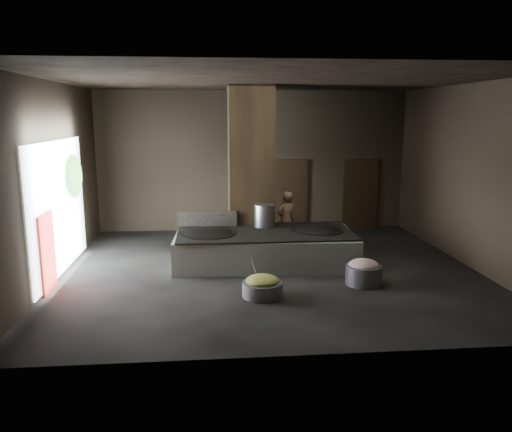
{
  "coord_description": "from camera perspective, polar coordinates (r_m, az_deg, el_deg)",
  "views": [
    {
      "loc": [
        -1.4,
        -11.68,
        3.72
      ],
      "look_at": [
        -0.28,
        0.47,
        1.25
      ],
      "focal_mm": 35.0,
      "sensor_mm": 36.0,
      "label": 1
    }
  ],
  "objects": [
    {
      "name": "back_wall",
      "position": [
        16.35,
        -0.33,
        6.29
      ],
      "size": [
        10.0,
        0.1,
        4.5
      ],
      "primitive_type": "cube",
      "color": "black",
      "rests_on": "ground"
    },
    {
      "name": "wok_right_rim",
      "position": [
        12.89,
        6.99,
        -1.64
      ],
      "size": [
        1.35,
        1.35,
        0.05
      ],
      "primitive_type": "cylinder",
      "color": "black",
      "rests_on": "hearth_platform"
    },
    {
      "name": "splash_guard",
      "position": [
        13.24,
        -5.57,
        -0.33
      ],
      "size": [
        1.57,
        0.13,
        0.39
      ],
      "primitive_type": "cube",
      "rotation": [
        0.0,
        0.0,
        -0.04
      ],
      "color": "black",
      "rests_on": "hearth_platform"
    },
    {
      "name": "ladle",
      "position": [
        10.51,
        -0.16,
        -6.1
      ],
      "size": [
        0.19,
        0.3,
        0.6
      ],
      "primitive_type": "cylinder",
      "rotation": [
        0.49,
        0.0,
        -0.54
      ],
      "color": "#A2A5AA",
      "rests_on": "veg_basin"
    },
    {
      "name": "left_wall",
      "position": [
        12.32,
        -22.49,
        3.73
      ],
      "size": [
        0.1,
        9.0,
        4.5
      ],
      "primitive_type": "cube",
      "color": "black",
      "rests_on": "ground"
    },
    {
      "name": "meat_basin",
      "position": [
        11.47,
        12.18,
        -6.58
      ],
      "size": [
        0.93,
        0.93,
        0.44
      ],
      "primitive_type": "cylinder",
      "rotation": [
        0.0,
        0.0,
        0.18
      ],
      "color": "slate",
      "rests_on": "ground"
    },
    {
      "name": "doorway_near",
      "position": [
        16.54,
        3.86,
        2.31
      ],
      "size": [
        1.18,
        0.08,
        2.38
      ],
      "primitive_type": "cube",
      "color": "black",
      "rests_on": "ground"
    },
    {
      "name": "wok_right",
      "position": [
        12.9,
        6.98,
        -1.94
      ],
      "size": [
        1.32,
        1.32,
        0.37
      ],
      "primitive_type": "ellipsoid",
      "color": "black",
      "rests_on": "hearth_platform"
    },
    {
      "name": "ceiling",
      "position": [
        11.79,
        1.64,
        15.48
      ],
      "size": [
        10.0,
        9.0,
        0.1
      ],
      "primitive_type": "cube",
      "color": "black",
      "rests_on": "back_wall"
    },
    {
      "name": "pavilion_sliver",
      "position": [
        11.5,
        -22.73,
        -3.92
      ],
      "size": [
        0.05,
        0.9,
        1.7
      ],
      "primitive_type": "cube",
      "color": "maroon",
      "rests_on": "ground"
    },
    {
      "name": "wok_left_rim",
      "position": [
        12.5,
        -5.56,
        -2.01
      ],
      "size": [
        1.45,
        1.45,
        0.05
      ],
      "primitive_type": "cylinder",
      "color": "black",
      "rests_on": "hearth_platform"
    },
    {
      "name": "veg_basin",
      "position": [
        10.51,
        0.74,
        -8.37
      ],
      "size": [
        0.93,
        0.93,
        0.31
      ],
      "primitive_type": "cylinder",
      "rotation": [
        0.0,
        0.0,
        -0.11
      ],
      "color": "slate",
      "rests_on": "ground"
    },
    {
      "name": "doorway_near_glow",
      "position": [
        16.74,
        3.1,
        2.26
      ],
      "size": [
        0.85,
        0.04,
        2.0
      ],
      "primitive_type": "cube",
      "color": "#8C6647",
      "rests_on": "ground"
    },
    {
      "name": "meat_fill",
      "position": [
        11.4,
        12.23,
        -5.48
      ],
      "size": [
        0.66,
        0.66,
        0.25
      ],
      "primitive_type": "ellipsoid",
      "color": "#B3766B",
      "rests_on": "meat_basin"
    },
    {
      "name": "right_wall",
      "position": [
        13.42,
        23.58,
        4.21
      ],
      "size": [
        0.1,
        9.0,
        4.5
      ],
      "primitive_type": "cube",
      "color": "black",
      "rests_on": "ground"
    },
    {
      "name": "hearth_platform",
      "position": [
        12.73,
        1.03,
        -3.71
      ],
      "size": [
        4.59,
        2.35,
        0.78
      ],
      "primitive_type": "cube",
      "rotation": [
        0.0,
        0.0,
        -0.04
      ],
      "color": "silver",
      "rests_on": "ground"
    },
    {
      "name": "doorway_far_glow",
      "position": [
        17.1,
        12.06,
        2.21
      ],
      "size": [
        0.78,
        0.04,
        1.85
      ],
      "primitive_type": "cube",
      "color": "#8C6647",
      "rests_on": "ground"
    },
    {
      "name": "pillar",
      "position": [
        13.7,
        -0.62,
        5.29
      ],
      "size": [
        1.2,
        1.2,
        4.5
      ],
      "primitive_type": "cube",
      "color": "black",
      "rests_on": "ground"
    },
    {
      "name": "veg_fill",
      "position": [
        10.45,
        0.74,
        -7.37
      ],
      "size": [
        0.69,
        0.69,
        0.21
      ],
      "primitive_type": "ellipsoid",
      "color": "olive",
      "rests_on": "veg_basin"
    },
    {
      "name": "floor",
      "position": [
        12.35,
        1.52,
        -6.33
      ],
      "size": [
        10.0,
        9.0,
        0.1
      ],
      "primitive_type": "cube",
      "color": "black",
      "rests_on": "ground"
    },
    {
      "name": "left_opening",
      "position": [
        12.57,
        -21.57,
        0.94
      ],
      "size": [
        0.04,
        4.2,
        3.1
      ],
      "primitive_type": "cube",
      "color": "white",
      "rests_on": "ground"
    },
    {
      "name": "tree_silhouette",
      "position": [
        13.51,
        -20.07,
        4.3
      ],
      "size": [
        0.28,
        1.1,
        1.1
      ],
      "primitive_type": "ellipsoid",
      "color": "#194714",
      "rests_on": "left_opening"
    },
    {
      "name": "doorway_far",
      "position": [
        17.09,
        11.84,
        2.39
      ],
      "size": [
        1.18,
        0.08,
        2.38
      ],
      "primitive_type": "cube",
      "color": "black",
      "rests_on": "ground"
    },
    {
      "name": "cook",
      "position": [
        14.08,
        3.45,
        -0.47
      ],
      "size": [
        0.7,
        0.59,
        1.63
      ],
      "primitive_type": "imported",
      "rotation": [
        0.0,
        0.0,
        3.54
      ],
      "color": "#9C7A4F",
      "rests_on": "ground"
    },
    {
      "name": "stock_pot",
      "position": [
        13.1,
        0.99,
        0.05
      ],
      "size": [
        0.55,
        0.55,
        0.59
      ],
      "primitive_type": "cylinder",
      "color": "#A2A5AA",
      "rests_on": "hearth_platform"
    },
    {
      "name": "wok_left",
      "position": [
        12.52,
        -5.56,
        -2.33
      ],
      "size": [
        1.42,
        1.42,
        0.39
      ],
      "primitive_type": "ellipsoid",
      "color": "black",
      "rests_on": "hearth_platform"
    },
    {
      "name": "front_wall",
      "position": [
        7.41,
        5.76,
        -0.05
      ],
      "size": [
        10.0,
        0.1,
        4.5
      ],
      "primitive_type": "cube",
      "color": "black",
      "rests_on": "ground"
    },
    {
      "name": "platform_cap",
      "position": [
        12.63,
        1.04,
        -1.85
      ],
      "size": [
        4.4,
        2.11,
        0.03
      ],
      "primitive_type": "cube",
      "color": "black",
      "rests_on": "hearth_platform"
    }
  ]
}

